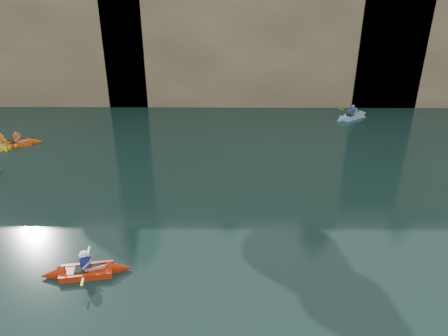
{
  "coord_description": "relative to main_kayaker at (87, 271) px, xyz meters",
  "views": [
    {
      "loc": [
        -0.7,
        -11.53,
        10.91
      ],
      "look_at": [
        -0.85,
        4.52,
        3.0
      ],
      "focal_mm": 35.0,
      "sensor_mm": 36.0,
      "label": 1
    }
  ],
  "objects": [
    {
      "name": "kayaker_ltblue_mid",
      "position": [
        14.43,
        17.55,
        -0.01
      ],
      "size": [
        3.15,
        2.57,
        1.27
      ],
      "rotation": [
        0.0,
        0.0,
        0.62
      ],
      "color": "#7EB0D3",
      "rests_on": "ground"
    },
    {
      "name": "ground",
      "position": [
        6.0,
        -1.45,
        -0.17
      ],
      "size": [
        160.0,
        160.0,
        0.0
      ],
      "primitive_type": "plane",
      "color": "black",
      "rests_on": "ground"
    },
    {
      "name": "sea_cave_east",
      "position": [
        16.0,
        20.5,
        2.08
      ],
      "size": [
        5.0,
        1.0,
        4.5
      ],
      "primitive_type": "cube",
      "color": "black",
      "rests_on": "ground"
    },
    {
      "name": "sea_cave_center",
      "position": [
        2.0,
        20.5,
        1.43
      ],
      "size": [
        3.5,
        1.0,
        3.2
      ],
      "primitive_type": "cube",
      "color": "black",
      "rests_on": "ground"
    },
    {
      "name": "sea_cave_west",
      "position": [
        -12.0,
        20.5,
        1.83
      ],
      "size": [
        4.5,
        1.0,
        4.0
      ],
      "primitive_type": "cube",
      "color": "black",
      "rests_on": "ground"
    },
    {
      "name": "kayaker_orange",
      "position": [
        -7.95,
        12.29,
        -0.03
      ],
      "size": [
        3.05,
        2.17,
        1.14
      ],
      "rotation": [
        0.0,
        0.0,
        0.33
      ],
      "color": "#D54B0D",
      "rests_on": "ground"
    },
    {
      "name": "main_kayaker",
      "position": [
        0.0,
        0.0,
        0.0
      ],
      "size": [
        3.48,
        2.29,
        1.26
      ],
      "rotation": [
        0.0,
        0.0,
        0.16
      ],
      "color": "red",
      "rests_on": "ground"
    },
    {
      "name": "kayaker_yellow",
      "position": [
        -8.85,
        12.09,
        -0.03
      ],
      "size": [
        2.12,
        2.54,
        1.09
      ],
      "rotation": [
        0.0,
        0.0,
        -0.94
      ],
      "color": "yellow",
      "rests_on": "ground"
    },
    {
      "name": "cliff_slab_center",
      "position": [
        8.0,
        21.15,
        5.53
      ],
      "size": [
        24.0,
        2.4,
        11.4
      ],
      "primitive_type": "cube",
      "color": "tan",
      "rests_on": "ground"
    },
    {
      "name": "cliff",
      "position": [
        6.0,
        28.55,
        5.83
      ],
      "size": [
        70.0,
        16.0,
        12.0
      ],
      "primitive_type": "cube",
      "color": "tan",
      "rests_on": "ground"
    }
  ]
}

